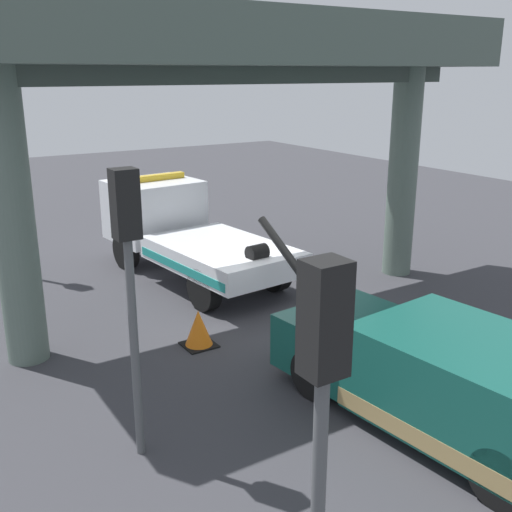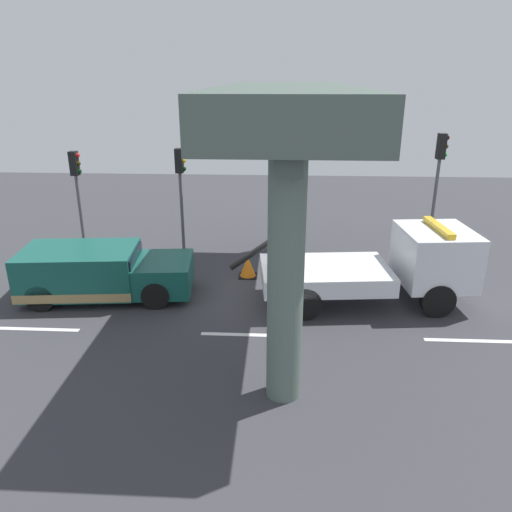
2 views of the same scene
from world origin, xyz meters
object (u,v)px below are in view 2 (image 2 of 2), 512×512
Objects in this scene: traffic_light_far at (181,178)px; tow_truck_white at (388,265)px; towed_van_green at (99,273)px; traffic_light_mid at (439,169)px; traffic_cone_orange at (248,267)px; traffic_light_near at (77,179)px.

tow_truck_white is at bearing -29.90° from traffic_light_far.
towed_van_green is (-8.95, -0.08, -0.42)m from tow_truck_white.
traffic_light_mid is at bearing 20.10° from towed_van_green.
traffic_light_mid is 7.82m from traffic_cone_orange.
traffic_light_near is 13.51m from traffic_light_mid.
traffic_light_near is 0.97× the size of traffic_light_far.
traffic_cone_orange is at bearing 21.98° from towed_van_green.
towed_van_green reaches higher than traffic_cone_orange.
traffic_light_near is at bearing 159.82° from tow_truck_white.
traffic_light_near is 4.00m from traffic_light_far.
towed_van_green is 1.32× the size of traffic_light_far.
towed_van_green is at bearing -179.46° from tow_truck_white.
traffic_light_near is 5.28× the size of traffic_cone_orange.
traffic_light_far reaches higher than towed_van_green.
tow_truck_white is 8.96m from towed_van_green.
tow_truck_white is at bearing -21.67° from traffic_cone_orange.
towed_van_green is at bearing -114.19° from traffic_light_far.
traffic_cone_orange is (-6.82, -2.32, -3.03)m from traffic_light_mid.
traffic_cone_orange is (2.68, -2.32, -2.62)m from traffic_light_far.
towed_van_green is 1.37× the size of traffic_light_near.
tow_truck_white reaches higher than traffic_cone_orange.
traffic_light_near is at bearing 160.82° from traffic_cone_orange.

